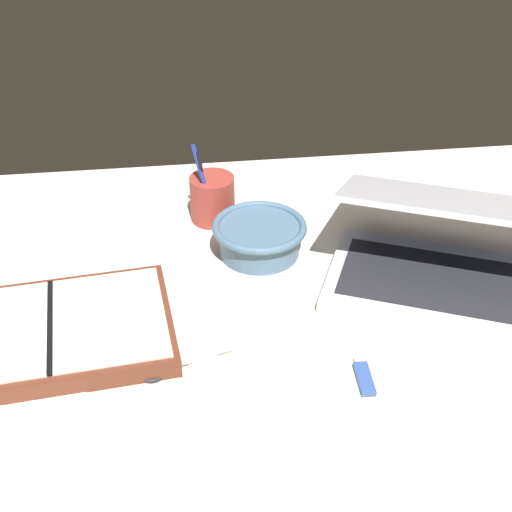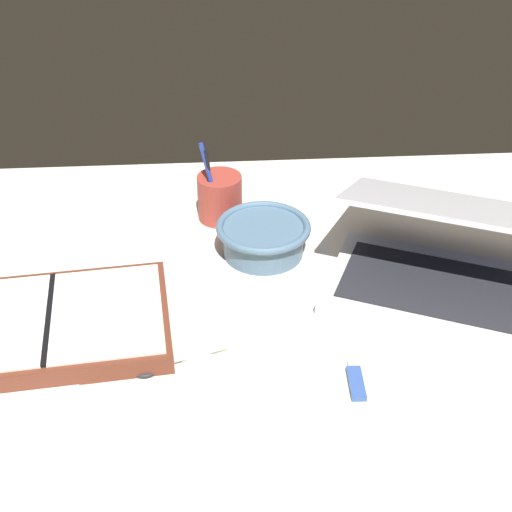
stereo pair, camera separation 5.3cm
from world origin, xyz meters
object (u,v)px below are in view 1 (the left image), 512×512
(bowl, at_px, (259,237))
(pen_cup, at_px, (212,198))
(scissors, at_px, (163,364))
(laptop, at_px, (443,256))
(planner, at_px, (52,333))

(bowl, distance_m, pen_cup, 0.14)
(pen_cup, height_order, scissors, pen_cup)
(laptop, relative_size, pen_cup, 2.79)
(laptop, height_order, bowl, laptop)
(laptop, xyz_separation_m, pen_cup, (-0.35, 0.24, -0.01))
(scissors, bearing_deg, laptop, 13.03)
(bowl, relative_size, scissors, 1.16)
(laptop, relative_size, planner, 1.18)
(pen_cup, height_order, planner, pen_cup)
(bowl, xyz_separation_m, scissors, (-0.17, -0.26, -0.03))
(bowl, xyz_separation_m, planner, (-0.33, -0.19, -0.02))
(laptop, xyz_separation_m, bowl, (-0.28, 0.12, -0.02))
(pen_cup, relative_size, scissors, 1.12)
(planner, height_order, scissors, planner)
(scissors, bearing_deg, planner, 150.87)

